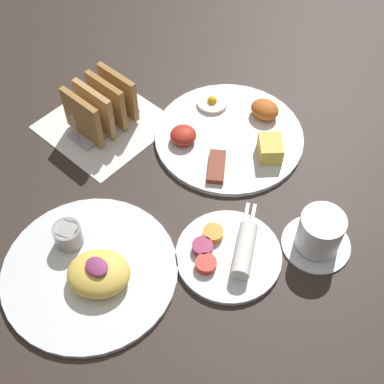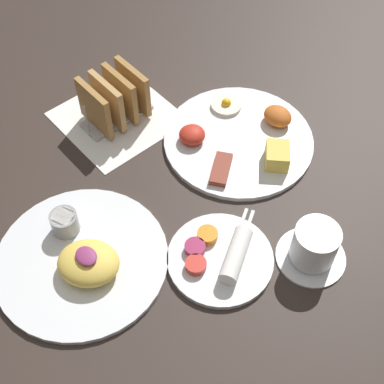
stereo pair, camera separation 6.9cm
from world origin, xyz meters
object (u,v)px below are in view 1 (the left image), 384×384
at_px(coffee_cup, 319,234).
at_px(plate_foreground, 91,269).
at_px(toast_rack, 101,106).
at_px(plate_breakfast, 231,134).
at_px(plate_condiments, 229,254).

bearing_deg(coffee_cup, plate_foreground, -129.86).
bearing_deg(plate_foreground, coffee_cup, 50.14).
distance_m(plate_foreground, toast_rack, 0.35).
height_order(plate_breakfast, toast_rack, toast_rack).
distance_m(toast_rack, coffee_cup, 0.49).
bearing_deg(coffee_cup, plate_breakfast, 160.41).
relative_size(plate_condiments, coffee_cup, 1.61).
height_order(plate_condiments, coffee_cup, coffee_cup).
bearing_deg(toast_rack, plate_foreground, -45.92).
xyz_separation_m(plate_condiments, plate_foreground, (-0.15, -0.18, 0.00)).
bearing_deg(plate_breakfast, plate_condiments, -51.20).
distance_m(plate_condiments, coffee_cup, 0.16).
height_order(plate_foreground, toast_rack, toast_rack).
xyz_separation_m(plate_foreground, coffee_cup, (0.25, 0.30, 0.02)).
relative_size(plate_breakfast, coffee_cup, 2.50).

